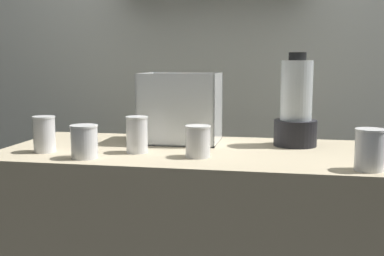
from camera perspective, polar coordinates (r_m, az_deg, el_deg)
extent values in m
cube|color=silver|center=(2.47, 3.34, 8.67)|extent=(2.60, 0.04, 2.50)
cube|color=white|center=(1.91, -1.35, -1.59)|extent=(0.31, 0.24, 0.01)
cube|color=white|center=(1.78, -2.16, 2.12)|extent=(0.31, 0.01, 0.28)
cube|color=white|center=(2.01, -0.66, 2.80)|extent=(0.31, 0.01, 0.28)
cube|color=white|center=(1.93, -5.74, 2.55)|extent=(0.01, 0.24, 0.28)
cube|color=white|center=(1.86, 3.15, 2.40)|extent=(0.01, 0.24, 0.28)
cone|color=orange|center=(1.90, -0.50, -1.10)|extent=(0.05, 0.19, 0.03)
cone|color=orange|center=(1.89, -1.29, -1.02)|extent=(0.10, 0.18, 0.03)
cone|color=orange|center=(1.89, -1.13, -1.09)|extent=(0.07, 0.16, 0.02)
cone|color=orange|center=(1.92, -1.92, -0.87)|extent=(0.17, 0.11, 0.03)
cone|color=orange|center=(1.94, -2.79, -0.15)|extent=(0.15, 0.10, 0.03)
cone|color=orange|center=(1.92, -2.69, -0.06)|extent=(0.13, 0.12, 0.03)
cone|color=orange|center=(1.89, -0.29, 0.03)|extent=(0.19, 0.11, 0.03)
cone|color=orange|center=(1.89, -0.92, -0.03)|extent=(0.03, 0.17, 0.03)
cone|color=orange|center=(1.88, -0.98, 0.92)|extent=(0.15, 0.17, 0.03)
cylinder|color=black|center=(1.85, 12.42, -0.58)|extent=(0.16, 0.16, 0.10)
cylinder|color=silver|center=(1.84, 12.57, 4.47)|extent=(0.12, 0.12, 0.23)
cylinder|color=orange|center=(1.85, 12.49, 1.57)|extent=(0.11, 0.11, 0.04)
cylinder|color=black|center=(1.83, 12.70, 8.48)|extent=(0.07, 0.07, 0.03)
cylinder|color=white|center=(1.76, -17.49, -0.82)|extent=(0.08, 0.08, 0.12)
cylinder|color=red|center=(1.76, -17.48, -1.15)|extent=(0.07, 0.07, 0.10)
cylinder|color=white|center=(1.75, -17.58, 1.27)|extent=(0.08, 0.08, 0.01)
cylinder|color=white|center=(1.62, -12.94, -1.73)|extent=(0.09, 0.09, 0.11)
cylinder|color=orange|center=(1.62, -12.93, -2.25)|extent=(0.08, 0.08, 0.08)
cylinder|color=white|center=(1.61, -13.01, 0.24)|extent=(0.09, 0.09, 0.01)
cylinder|color=white|center=(1.68, -6.70, -0.90)|extent=(0.08, 0.08, 0.12)
cylinder|color=yellow|center=(1.68, -6.69, -1.51)|extent=(0.07, 0.07, 0.09)
cylinder|color=white|center=(1.67, -6.73, 1.30)|extent=(0.08, 0.08, 0.01)
cylinder|color=white|center=(1.59, 0.73, -1.74)|extent=(0.08, 0.08, 0.10)
cylinder|color=maroon|center=(1.60, 0.73, -2.32)|extent=(0.08, 0.08, 0.07)
cylinder|color=white|center=(1.58, 0.73, 0.18)|extent=(0.09, 0.09, 0.01)
cylinder|color=white|center=(1.49, 20.75, -2.60)|extent=(0.09, 0.09, 0.12)
cylinder|color=orange|center=(1.49, 20.71, -3.30)|extent=(0.08, 0.08, 0.08)
cylinder|color=white|center=(1.48, 20.87, -0.21)|extent=(0.09, 0.09, 0.01)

